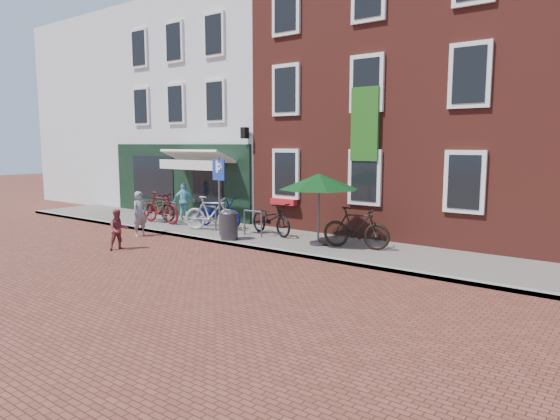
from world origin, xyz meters
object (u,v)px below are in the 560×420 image
Objects in this scene: litter_bin at (229,223)px; bicycle_4 at (271,219)px; cafe_person at (184,201)px; bicycle_5 at (356,228)px; bicycle_1 at (160,208)px; bicycle_2 at (219,212)px; bicycle_0 at (155,207)px; boy at (118,230)px; bicycle_3 at (211,213)px; parking_sign at (219,183)px; parasol at (319,179)px; woman at (140,214)px.

bicycle_4 is at bearing 71.35° from litter_bin.
bicycle_5 is (7.90, -0.74, -0.14)m from cafe_person.
bicycle_2 is (2.35, 0.64, -0.06)m from bicycle_1.
bicycle_0 is 0.74m from bicycle_1.
bicycle_2 is at bearing -76.09° from bicycle_1.
bicycle_3 is (0.20, 3.52, 0.10)m from boy.
boy is at bearing 113.89° from bicycle_5.
bicycle_0 is 5.40m from bicycle_4.
parking_sign is 1.53m from bicycle_3.
litter_bin is 0.51× the size of bicycle_1.
parasol is at bearing 11.45° from parking_sign.
parking_sign reaches higher than litter_bin.
woman is at bearing -146.05° from bicycle_0.
bicycle_0 is 1.03× the size of bicycle_1.
bicycle_5 is at bearing -35.59° from boy.
bicycle_0 is (-1.81, 2.07, -0.12)m from woman.
woman reaches higher than litter_bin.
cafe_person reaches higher than bicycle_1.
bicycle_1 is at bearing 81.78° from bicycle_5.
bicycle_1 reaches higher than litter_bin.
bicycle_5 is (5.59, -0.25, 0.06)m from bicycle_2.
parasol is 1.76m from bicycle_5.
bicycle_1 is at bearing 68.82° from bicycle_3.
litter_bin is 0.39× the size of parking_sign.
parasol reaches higher than woman.
boy is at bearing -110.42° from parking_sign.
bicycle_3 reaches higher than boy.
litter_bin is 4.63m from cafe_person.
bicycle_5 reaches higher than boy.
parking_sign is 1.25× the size of bicycle_4.
parking_sign is at bearing -108.03° from bicycle_0.
bicycle_4 is 3.23m from bicycle_5.
bicycle_2 is (-1.16, 1.14, -1.16)m from parking_sign.
cafe_person is 0.74× the size of bicycle_3.
bicycle_2 is (-4.48, 0.47, -1.41)m from parasol.
parasol reaches higher than bicycle_5.
bicycle_1 is at bearing 54.05° from boy.
bicycle_5 is (3.71, 1.22, 0.07)m from litter_bin.
bicycle_4 is (5.39, 0.33, 0.00)m from bicycle_0.
bicycle_0 is (-4.90, 1.12, 0.02)m from litter_bin.
parasol is at bearing 90.08° from bicycle_5.
litter_bin is 0.51× the size of bicycle_3.
parasol reaches higher than cafe_person.
litter_bin is at bearing -24.57° from parking_sign.
bicycle_5 is (4.43, 0.89, -1.11)m from parking_sign.
boy is 4.12m from bicycle_2.
bicycle_3 is (3.27, -0.26, 0.06)m from bicycle_0.
litter_bin is at bearing -110.18° from bicycle_0.
boy is at bearing -124.59° from litter_bin.
bicycle_2 is 1.00× the size of bicycle_4.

